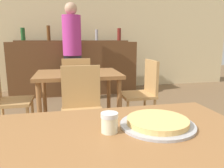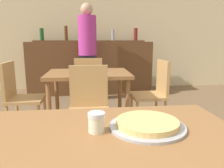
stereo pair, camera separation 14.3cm
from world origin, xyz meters
name	(u,v)px [view 1 (the left image)]	position (x,y,z in m)	size (l,w,h in m)	color
wall_back	(72,29)	(0.00, 4.41, 1.40)	(8.00, 0.05, 2.80)	beige
dining_table_near	(116,153)	(0.00, 0.00, 0.67)	(1.19, 0.72, 0.76)	brown
dining_table_far	(78,81)	(-0.05, 1.73, 0.67)	(0.96, 0.71, 0.77)	brown
bar_counter	(75,68)	(0.00, 3.91, 0.55)	(2.60, 0.56, 1.10)	brown
bar_back_shelf	(73,39)	(-0.01, 4.05, 1.17)	(2.39, 0.24, 0.34)	brown
chair_far_side_front	(82,105)	(-0.05, 1.21, 0.52)	(0.40, 0.40, 0.90)	tan
chair_far_side_back	(76,84)	(-0.05, 2.26, 0.52)	(0.40, 0.40, 0.90)	tan
chair_far_side_left	(5,96)	(-0.86, 1.73, 0.52)	(0.40, 0.40, 0.90)	tan
chair_far_side_right	(143,90)	(0.76, 1.73, 0.52)	(0.40, 0.40, 0.90)	tan
pizza_tray	(157,123)	(0.20, 0.05, 0.77)	(0.34, 0.34, 0.04)	#A3A3A8
cheese_shaker	(109,122)	(-0.02, 0.03, 0.80)	(0.07, 0.07, 0.09)	beige
person_standing	(72,49)	(-0.05, 3.33, 0.98)	(0.34, 0.34, 1.80)	#2D2D38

